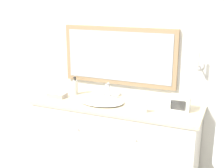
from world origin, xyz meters
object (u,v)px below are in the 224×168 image
Objects in this scene: soap_bottle at (75,87)px; picture_frame at (142,107)px; appliance_box at (179,103)px; sink_basin at (102,101)px.

soap_bottle is 1.79× the size of picture_frame.
appliance_box is at bearing 32.56° from picture_frame.
soap_bottle reaches higher than picture_frame.
appliance_box is at bearing 6.46° from sink_basin.
sink_basin is 2.34× the size of soap_bottle.
sink_basin is 2.38× the size of appliance_box.
picture_frame is (-0.31, -0.20, -0.01)m from appliance_box.
sink_basin is at bearing 166.18° from picture_frame.
sink_basin is 0.47m from picture_frame.
appliance_box is 0.37m from picture_frame.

